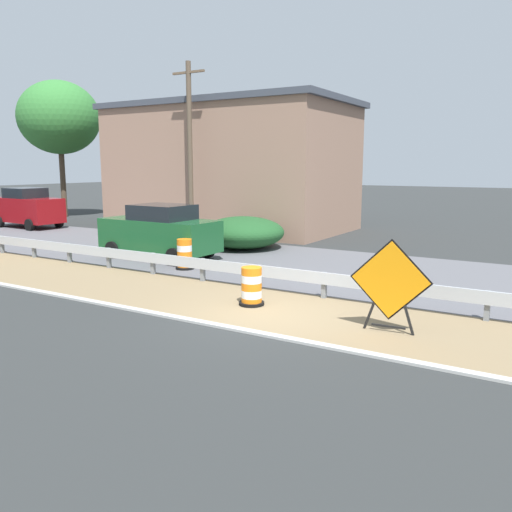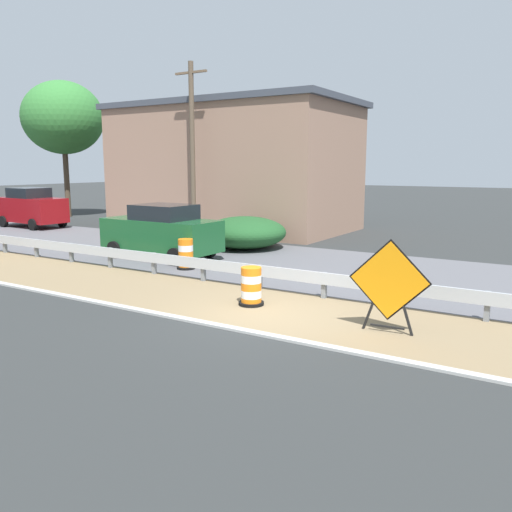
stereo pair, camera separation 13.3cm
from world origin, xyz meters
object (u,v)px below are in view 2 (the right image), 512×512
at_px(traffic_barrel_nearest, 251,288).
at_px(warning_sign_diamond, 389,283).
at_px(car_lead_far_lane, 162,231).
at_px(traffic_barrel_close, 186,255).
at_px(utility_pole_near, 192,149).
at_px(car_mid_far_lane, 32,208).

bearing_deg(traffic_barrel_nearest, warning_sign_diamond, -95.83).
relative_size(warning_sign_diamond, car_lead_far_lane, 0.43).
bearing_deg(car_lead_far_lane, traffic_barrel_close, 151.51).
bearing_deg(warning_sign_diamond, utility_pole_near, -130.83).
relative_size(traffic_barrel_close, car_lead_far_lane, 0.22).
height_order(traffic_barrel_close, utility_pole_near, utility_pole_near).
bearing_deg(traffic_barrel_close, traffic_barrel_nearest, -122.52).
bearing_deg(warning_sign_diamond, traffic_barrel_close, -115.61).
bearing_deg(traffic_barrel_close, utility_pole_near, 36.30).
distance_m(warning_sign_diamond, traffic_barrel_nearest, 3.71).
distance_m(traffic_barrel_nearest, car_lead_far_lane, 7.72).
bearing_deg(utility_pole_near, traffic_barrel_close, -143.70).
bearing_deg(car_mid_far_lane, traffic_barrel_nearest, -19.38).
distance_m(traffic_barrel_nearest, utility_pole_near, 13.38).
bearing_deg(car_lead_far_lane, traffic_barrel_nearest, 149.45).
xyz_separation_m(traffic_barrel_close, car_mid_far_lane, (5.01, 15.31, 0.65)).
bearing_deg(utility_pole_near, traffic_barrel_nearest, -135.23).
relative_size(traffic_barrel_close, car_mid_far_lane, 0.24).
distance_m(car_lead_far_lane, utility_pole_near, 6.51).
height_order(traffic_barrel_close, car_lead_far_lane, car_lead_far_lane).
distance_m(warning_sign_diamond, car_mid_far_lane, 24.74).
bearing_deg(car_mid_far_lane, car_lead_far_lane, -13.83).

